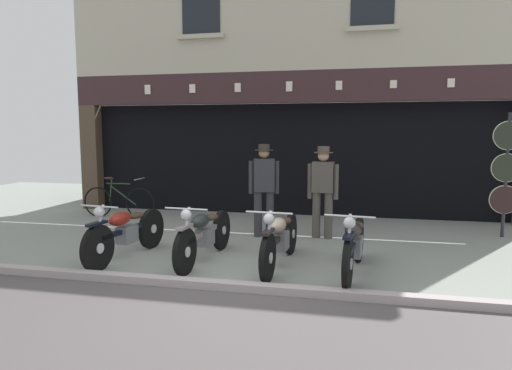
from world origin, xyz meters
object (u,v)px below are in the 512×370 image
(motorcycle_center_left, at_px, (204,233))
(salesman_left, at_px, (264,186))
(advert_board_near, at_px, (198,144))
(leaning_bicycle, at_px, (119,201))
(motorcycle_left, at_px, (126,231))
(tyre_sign_pole, at_px, (506,169))
(shopkeeper_center, at_px, (323,188))
(motorcycle_center, at_px, (280,238))
(motorcycle_center_right, at_px, (354,244))

(motorcycle_center_left, relative_size, salesman_left, 1.20)
(advert_board_near, xyz_separation_m, leaning_bicycle, (-1.48, -1.25, -1.28))
(motorcycle_left, relative_size, tyre_sign_pole, 0.87)
(salesman_left, bearing_deg, tyre_sign_pole, 177.95)
(motorcycle_left, relative_size, motorcycle_center_left, 0.97)
(shopkeeper_center, relative_size, tyre_sign_pole, 0.73)
(leaning_bicycle, bearing_deg, shopkeeper_center, 76.34)
(salesman_left, xyz_separation_m, advert_board_near, (-2.14, 2.43, 0.71))
(advert_board_near, bearing_deg, motorcycle_left, -85.11)
(salesman_left, height_order, advert_board_near, advert_board_near)
(motorcycle_left, distance_m, leaning_bicycle, 3.59)
(advert_board_near, distance_m, leaning_bicycle, 2.32)
(motorcycle_center_left, distance_m, leaning_bicycle, 4.25)
(tyre_sign_pole, bearing_deg, shopkeeper_center, -166.61)
(motorcycle_center, xyz_separation_m, shopkeeper_center, (0.48, 1.91, 0.51))
(motorcycle_center_right, bearing_deg, motorcycle_left, 5.80)
(motorcycle_center_left, bearing_deg, motorcycle_left, 9.84)
(motorcycle_left, relative_size, motorcycle_center_right, 1.01)
(motorcycle_center_left, xyz_separation_m, shopkeeper_center, (1.63, 1.87, 0.51))
(motorcycle_left, bearing_deg, leaning_bicycle, -51.61)
(motorcycle_center_right, height_order, salesman_left, salesman_left)
(shopkeeper_center, height_order, tyre_sign_pole, tyre_sign_pole)
(advert_board_near, bearing_deg, salesman_left, -48.60)
(motorcycle_left, relative_size, salesman_left, 1.16)
(motorcycle_center_right, height_order, tyre_sign_pole, tyre_sign_pole)
(motorcycle_center, bearing_deg, motorcycle_center_right, 176.34)
(motorcycle_left, bearing_deg, tyre_sign_pole, -148.15)
(shopkeeper_center, relative_size, leaning_bicycle, 0.96)
(shopkeeper_center, relative_size, advert_board_near, 1.57)
(salesman_left, height_order, leaning_bicycle, salesman_left)
(leaning_bicycle, bearing_deg, motorcycle_center_left, 45.33)
(salesman_left, xyz_separation_m, tyre_sign_pole, (4.34, 0.88, 0.32))
(motorcycle_center_left, relative_size, advert_board_near, 1.92)
(tyre_sign_pole, bearing_deg, salesman_left, -168.58)
(motorcycle_center_right, relative_size, leaning_bicycle, 1.12)
(motorcycle_left, bearing_deg, motorcycle_center_left, -166.63)
(leaning_bicycle, bearing_deg, motorcycle_center, 53.98)
(motorcycle_left, xyz_separation_m, motorcycle_center_left, (1.21, 0.13, -0.00))
(salesman_left, bearing_deg, motorcycle_left, 33.52)
(tyre_sign_pole, xyz_separation_m, advert_board_near, (-6.49, 1.56, 0.39))
(motorcycle_left, bearing_deg, motorcycle_center_right, -173.42)
(motorcycle_left, height_order, tyre_sign_pole, tyre_sign_pole)
(motorcycle_center_left, height_order, motorcycle_center_right, motorcycle_center_right)
(motorcycle_left, distance_m, motorcycle_center, 2.37)
(motorcycle_center_left, relative_size, leaning_bicycle, 1.17)
(salesman_left, relative_size, advert_board_near, 1.60)
(salesman_left, height_order, shopkeeper_center, salesman_left)
(motorcycle_center_right, height_order, shopkeeper_center, shopkeeper_center)
(shopkeeper_center, bearing_deg, salesman_left, 9.46)
(shopkeeper_center, xyz_separation_m, leaning_bicycle, (-4.69, 1.08, -0.56))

